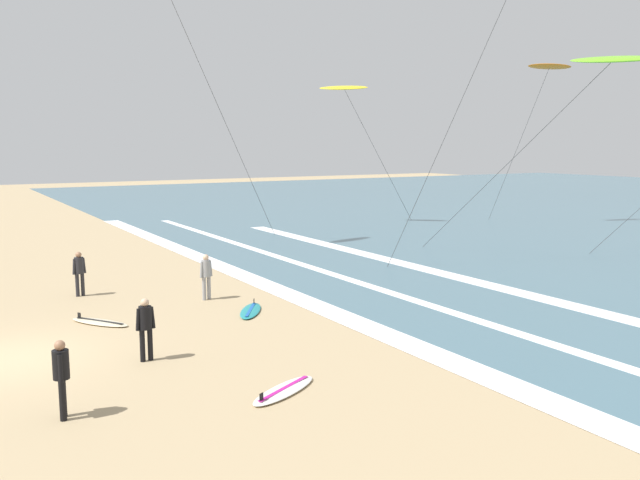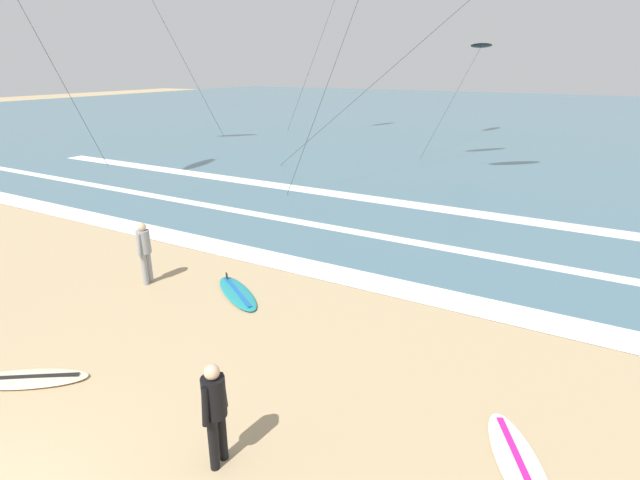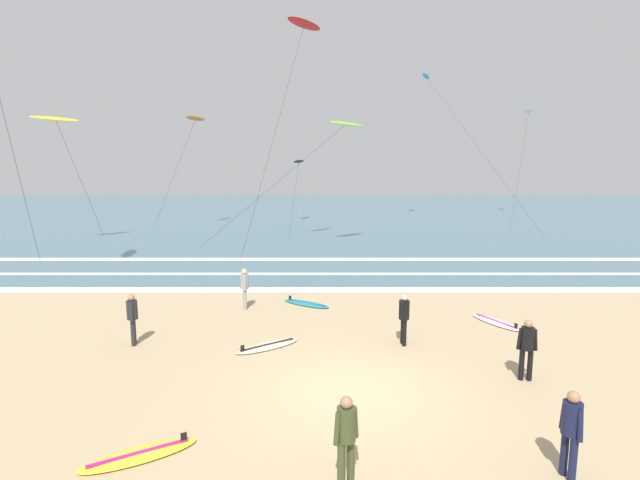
{
  "view_description": "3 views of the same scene",
  "coord_description": "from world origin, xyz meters",
  "px_view_note": "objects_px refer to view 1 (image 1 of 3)",
  "views": [
    {
      "loc": [
        17.82,
        -1.41,
        5.37
      ],
      "look_at": [
        1.91,
        7.98,
        2.7
      ],
      "focal_mm": 37.19,
      "sensor_mm": 36.0,
      "label": 1
    },
    {
      "loc": [
        5.71,
        -0.96,
        5.24
      ],
      "look_at": [
        0.59,
        8.02,
        1.48
      ],
      "focal_mm": 27.4,
      "sensor_mm": 36.0,
      "label": 2
    },
    {
      "loc": [
        -0.71,
        -10.37,
        5.24
      ],
      "look_at": [
        -0.74,
        9.36,
        2.32
      ],
      "focal_mm": 25.41,
      "sensor_mm": 36.0,
      "label": 3
    }
  ],
  "objects_px": {
    "surfer_right_near": "(79,270)",
    "surfboard_foreground_flat": "(251,311)",
    "surfer_background_far": "(61,372)",
    "surfer_foreground_main": "(146,324)",
    "surfboard_left_pile": "(284,390)",
    "kite_orange_mid_center": "(550,67)",
    "surfer_mid_group": "(206,273)",
    "kite_yellow_low_near": "(344,88)",
    "kite_lime_high_right": "(613,61)",
    "surfboard_near_water": "(100,322)"
  },
  "relations": [
    {
      "from": "surfer_mid_group",
      "to": "kite_lime_high_right",
      "type": "relative_size",
      "value": 0.14
    },
    {
      "from": "kite_lime_high_right",
      "to": "kite_orange_mid_center",
      "type": "xyz_separation_m",
      "value": [
        -13.61,
        12.26,
        1.77
      ]
    },
    {
      "from": "surfboard_left_pile",
      "to": "kite_orange_mid_center",
      "type": "height_order",
      "value": "kite_orange_mid_center"
    },
    {
      "from": "kite_orange_mid_center",
      "to": "surfer_mid_group",
      "type": "bearing_deg",
      "value": -71.8
    },
    {
      "from": "surfer_foreground_main",
      "to": "surfer_background_far",
      "type": "bearing_deg",
      "value": -42.19
    },
    {
      "from": "kite_orange_mid_center",
      "to": "surfboard_foreground_flat",
      "type": "bearing_deg",
      "value": -66.96
    },
    {
      "from": "surfer_background_far",
      "to": "surfer_foreground_main",
      "type": "height_order",
      "value": "same"
    },
    {
      "from": "surfer_right_near",
      "to": "kite_lime_high_right",
      "type": "height_order",
      "value": "kite_lime_high_right"
    },
    {
      "from": "surfer_background_far",
      "to": "surfboard_left_pile",
      "type": "distance_m",
      "value": 4.59
    },
    {
      "from": "surfer_right_near",
      "to": "kite_lime_high_right",
      "type": "bearing_deg",
      "value": 67.96
    },
    {
      "from": "surfer_right_near",
      "to": "kite_yellow_low_near",
      "type": "height_order",
      "value": "kite_yellow_low_near"
    },
    {
      "from": "surfer_mid_group",
      "to": "surfer_foreground_main",
      "type": "xyz_separation_m",
      "value": [
        5.49,
        -3.68,
        0.0
      ]
    },
    {
      "from": "surfer_foreground_main",
      "to": "surfboard_near_water",
      "type": "xyz_separation_m",
      "value": [
        -4.17,
        -0.24,
        -0.91
      ]
    },
    {
      "from": "surfer_foreground_main",
      "to": "kite_yellow_low_near",
      "type": "bearing_deg",
      "value": 137.61
    },
    {
      "from": "surfer_right_near",
      "to": "surfboard_foreground_flat",
      "type": "xyz_separation_m",
      "value": [
        5.19,
        4.27,
        -0.91
      ]
    },
    {
      "from": "kite_yellow_low_near",
      "to": "kite_orange_mid_center",
      "type": "bearing_deg",
      "value": 59.42
    },
    {
      "from": "surfer_foreground_main",
      "to": "surfboard_near_water",
      "type": "relative_size",
      "value": 0.77
    },
    {
      "from": "surfer_mid_group",
      "to": "kite_orange_mid_center",
      "type": "height_order",
      "value": "kite_orange_mid_center"
    },
    {
      "from": "surfer_mid_group",
      "to": "surfboard_near_water",
      "type": "relative_size",
      "value": 0.77
    },
    {
      "from": "surfer_right_near",
      "to": "surfboard_foreground_flat",
      "type": "height_order",
      "value": "surfer_right_near"
    },
    {
      "from": "surfer_background_far",
      "to": "kite_yellow_low_near",
      "type": "distance_m",
      "value": 33.26
    },
    {
      "from": "surfer_foreground_main",
      "to": "kite_yellow_low_near",
      "type": "distance_m",
      "value": 29.78
    },
    {
      "from": "surfer_background_far",
      "to": "surfer_foreground_main",
      "type": "xyz_separation_m",
      "value": [
        -2.67,
        2.42,
        0.0
      ]
    },
    {
      "from": "surfboard_foreground_flat",
      "to": "surfboard_near_water",
      "type": "relative_size",
      "value": 1.01
    },
    {
      "from": "surfboard_near_water",
      "to": "kite_yellow_low_near",
      "type": "bearing_deg",
      "value": 130.99
    },
    {
      "from": "surfboard_left_pile",
      "to": "kite_orange_mid_center",
      "type": "bearing_deg",
      "value": 122.04
    },
    {
      "from": "surfboard_left_pile",
      "to": "surfboard_foreground_flat",
      "type": "xyz_separation_m",
      "value": [
        -6.75,
        2.29,
        0.0
      ]
    },
    {
      "from": "surfer_mid_group",
      "to": "kite_lime_high_right",
      "type": "xyz_separation_m",
      "value": [
        4.69,
        14.87,
        7.58
      ]
    },
    {
      "from": "surfer_background_far",
      "to": "surfer_right_near",
      "type": "bearing_deg",
      "value": 167.6
    },
    {
      "from": "surfer_background_far",
      "to": "surfboard_near_water",
      "type": "bearing_deg",
      "value": 162.32
    },
    {
      "from": "surfer_background_far",
      "to": "surfboard_foreground_flat",
      "type": "height_order",
      "value": "surfer_background_far"
    },
    {
      "from": "surfer_background_far",
      "to": "surfboard_left_pile",
      "type": "xyz_separation_m",
      "value": [
        0.97,
        4.4,
        -0.91
      ]
    },
    {
      "from": "surfboard_near_water",
      "to": "surfer_mid_group",
      "type": "bearing_deg",
      "value": 108.58
    },
    {
      "from": "surfboard_foreground_flat",
      "to": "kite_orange_mid_center",
      "type": "distance_m",
      "value": 30.61
    },
    {
      "from": "surfboard_near_water",
      "to": "kite_lime_high_right",
      "type": "relative_size",
      "value": 0.18
    },
    {
      "from": "kite_lime_high_right",
      "to": "kite_yellow_low_near",
      "type": "bearing_deg",
      "value": 177.79
    },
    {
      "from": "surfboard_left_pile",
      "to": "kite_lime_high_right",
      "type": "height_order",
      "value": "kite_lime_high_right"
    },
    {
      "from": "surfboard_foreground_flat",
      "to": "kite_yellow_low_near",
      "type": "xyz_separation_m",
      "value": [
        -18.07,
        15.07,
        8.93
      ]
    },
    {
      "from": "kite_orange_mid_center",
      "to": "surfer_foreground_main",
      "type": "bearing_deg",
      "value": -64.94
    },
    {
      "from": "kite_yellow_low_near",
      "to": "kite_lime_high_right",
      "type": "distance_m",
      "value": 20.4
    },
    {
      "from": "surfer_foreground_main",
      "to": "kite_yellow_low_near",
      "type": "xyz_separation_m",
      "value": [
        -21.18,
        19.34,
        8.01
      ]
    },
    {
      "from": "surfboard_foreground_flat",
      "to": "kite_lime_high_right",
      "type": "relative_size",
      "value": 0.18
    },
    {
      "from": "kite_yellow_low_near",
      "to": "kite_orange_mid_center",
      "type": "xyz_separation_m",
      "value": [
        6.78,
        11.47,
        1.34
      ]
    },
    {
      "from": "surfer_background_far",
      "to": "kite_lime_high_right",
      "type": "relative_size",
      "value": 0.14
    },
    {
      "from": "surfboard_left_pile",
      "to": "kite_yellow_low_near",
      "type": "distance_m",
      "value": 31.57
    },
    {
      "from": "surfer_mid_group",
      "to": "surfer_background_far",
      "type": "bearing_deg",
      "value": -36.8
    },
    {
      "from": "kite_yellow_low_near",
      "to": "kite_lime_high_right",
      "type": "bearing_deg",
      "value": -2.21
    },
    {
      "from": "surfer_right_near",
      "to": "surfboard_near_water",
      "type": "height_order",
      "value": "surfer_right_near"
    },
    {
      "from": "surfer_mid_group",
      "to": "surfboard_left_pile",
      "type": "bearing_deg",
      "value": -10.58
    },
    {
      "from": "kite_yellow_low_near",
      "to": "surfer_foreground_main",
      "type": "bearing_deg",
      "value": -42.39
    }
  ]
}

